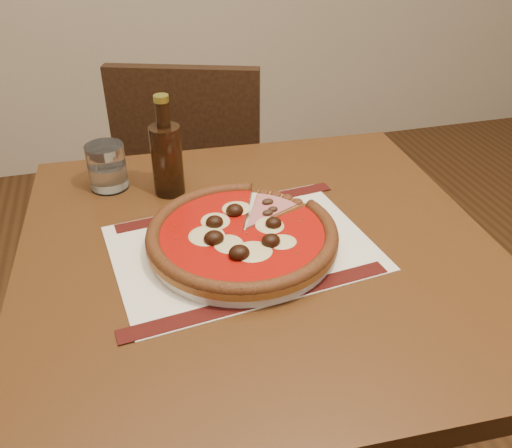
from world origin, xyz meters
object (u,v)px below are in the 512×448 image
at_px(table, 259,291).
at_px(chair_far, 196,176).
at_px(water_glass, 107,167).
at_px(pizza, 242,233).
at_px(plate, 242,243).
at_px(bottle, 167,157).

bearing_deg(table, chair_far, 89.41).
bearing_deg(water_glass, table, -49.34).
relative_size(chair_far, pizza, 2.72).
relative_size(table, pizza, 2.63).
bearing_deg(plate, pizza, -132.25).
bearing_deg(bottle, table, -61.30).
xyz_separation_m(table, water_glass, (-0.23, 0.27, 0.15)).
height_order(plate, bottle, bottle).
height_order(chair_far, bottle, bottle).
bearing_deg(bottle, chair_far, 76.45).
bearing_deg(pizza, table, 3.86).
xyz_separation_m(table, pizza, (-0.03, -0.00, 0.13)).
relative_size(plate, bottle, 1.55).
relative_size(plate, water_glass, 3.36).
distance_m(table, bottle, 0.31).
xyz_separation_m(chair_far, water_glass, (-0.24, -0.48, 0.30)).
relative_size(chair_far, water_glass, 9.45).
relative_size(table, chair_far, 0.97).
distance_m(chair_far, plate, 0.80).
height_order(table, plate, plate).
xyz_separation_m(water_glass, bottle, (0.11, -0.05, 0.03)).
distance_m(table, pizza, 0.14).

